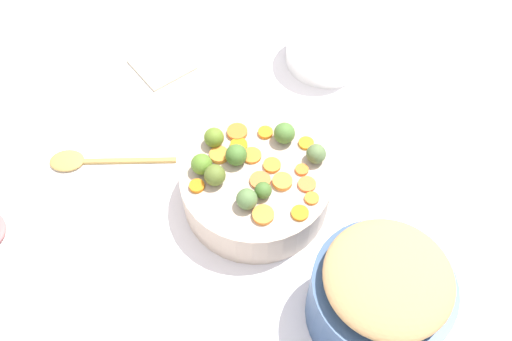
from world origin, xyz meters
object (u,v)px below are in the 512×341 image
object	(u,v)px
serving_bowl_carrots	(256,186)
metal_pot	(377,300)
wooden_spoon	(83,161)
casserole_dish	(327,45)

from	to	relation	value
serving_bowl_carrots	metal_pot	bearing A→B (deg)	155.65
metal_pot	wooden_spoon	xyz separation A→B (m)	(0.64, -0.05, -0.06)
metal_pot	casserole_dish	size ratio (longest dim) A/B	1.19
metal_pot	serving_bowl_carrots	bearing A→B (deg)	-24.35
metal_pot	casserole_dish	distance (m)	0.63
metal_pot	casserole_dish	bearing A→B (deg)	-61.54
casserole_dish	serving_bowl_carrots	bearing A→B (deg)	92.33
wooden_spoon	casserole_dish	bearing A→B (deg)	-124.85
serving_bowl_carrots	wooden_spoon	bearing A→B (deg)	11.80
serving_bowl_carrots	casserole_dish	size ratio (longest dim) A/B	1.51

